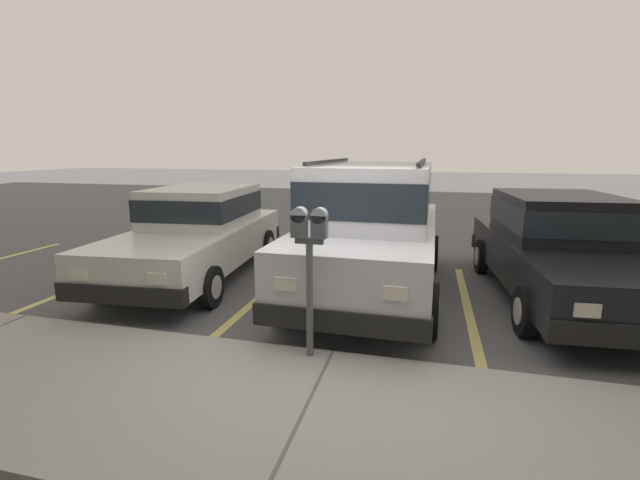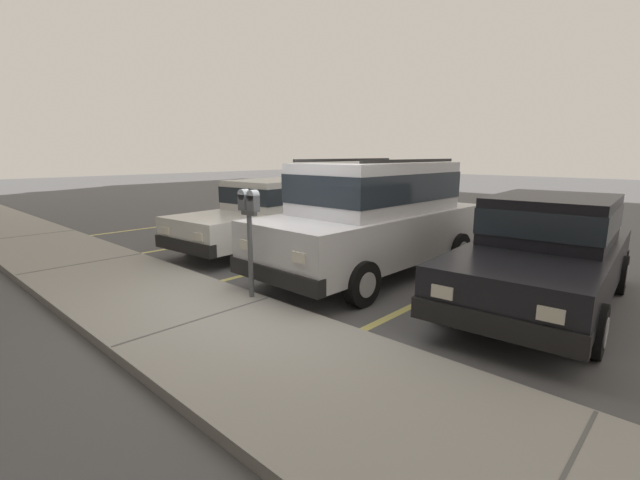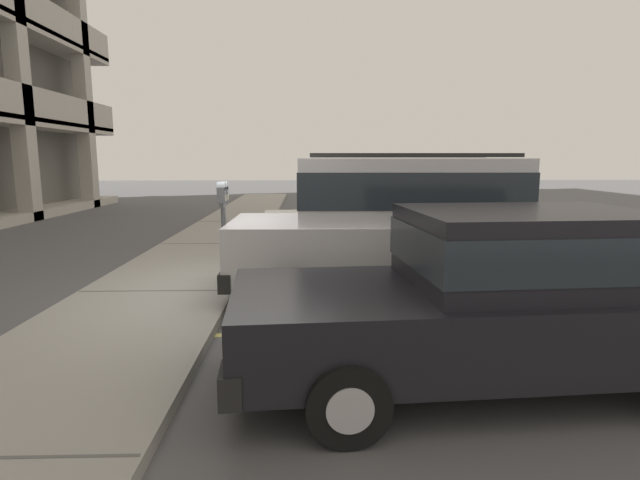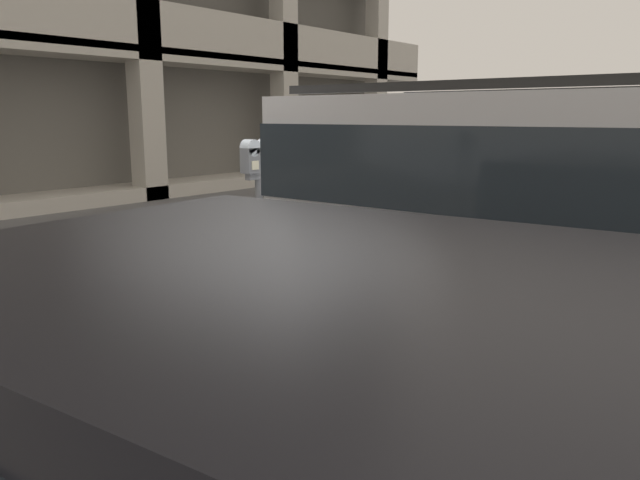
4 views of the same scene
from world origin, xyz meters
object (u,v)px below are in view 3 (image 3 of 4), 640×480
red_sedan (503,293)px  dark_hatchback (381,217)px  silver_suv (403,223)px  parking_meter_near (223,209)px

red_sedan → dark_hatchback: size_ratio=1.00×
silver_suv → parking_meter_near: 2.55m
red_sedan → parking_meter_near: (3.01, 2.87, 0.44)m
dark_hatchback → parking_meter_near: 3.86m
silver_suv → dark_hatchback: 3.06m
dark_hatchback → parking_meter_near: parking_meter_near is taller
red_sedan → parking_meter_near: bearing=39.6°
silver_suv → red_sedan: (-2.71, -0.35, -0.27)m
silver_suv → red_sedan: silver_suv is taller
dark_hatchback → silver_suv: bearing=172.4°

